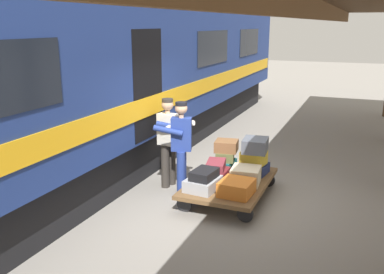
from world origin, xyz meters
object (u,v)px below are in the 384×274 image
suitcase_cream_canvas (246,175)px  porter_in_overalls (180,145)px  suitcase_brown_leather (226,146)px  suitcase_slate_roller (255,145)px  suitcase_burgundy_valise (216,166)px  suitcase_olive_duffel (225,156)px  suitcase_black_hardshell (204,174)px  suitcase_orange_carryall (236,188)px  suitcase_teal_softside (224,165)px  suitcase_gray_aluminum (203,184)px  porter_by_door (169,140)px  luggage_cart (229,183)px  suitcase_maroon_trunk (214,174)px  suitcase_navy_fabric (254,168)px  suitcase_yellow_case (254,158)px  train_car (81,75)px

suitcase_cream_canvas → porter_in_overalls: 1.29m
suitcase_brown_leather → suitcase_slate_roller: suitcase_slate_roller is taller
suitcase_burgundy_valise → porter_in_overalls: bearing=7.4°
suitcase_burgundy_valise → suitcase_olive_duffel: bearing=-88.7°
suitcase_black_hardshell → suitcase_orange_carryall: bearing=179.4°
suitcase_teal_softside → suitcase_gray_aluminum: bearing=90.0°
suitcase_cream_canvas → porter_by_door: (1.55, -0.14, 0.45)m
suitcase_slate_roller → porter_by_door: (1.57, 0.37, 0.04)m
luggage_cart → porter_in_overalls: (0.92, 0.09, 0.64)m
suitcase_orange_carryall → suitcase_gray_aluminum: 0.59m
suitcase_maroon_trunk → suitcase_teal_softside: bearing=-90.0°
suitcase_navy_fabric → suitcase_orange_carryall: bearing=90.0°
suitcase_slate_roller → suitcase_navy_fabric: bearing=-66.8°
suitcase_orange_carryall → suitcase_olive_duffel: (0.57, -1.13, 0.15)m
suitcase_black_hardshell → porter_by_door: size_ratio=0.29×
porter_in_overalls → suitcase_cream_canvas: bearing=-175.9°
suitcase_navy_fabric → porter_in_overalls: bearing=28.3°
suitcase_brown_leather → suitcase_black_hardshell: (0.01, 1.15, -0.19)m
suitcase_yellow_case → porter_by_door: (1.55, 0.38, 0.29)m
suitcase_olive_duffel → suitcase_burgundy_valise: suitcase_olive_duffel is taller
suitcase_orange_carryall → suitcase_brown_leather: size_ratio=1.31×
train_car → suitcase_yellow_case: size_ratio=49.28×
luggage_cart → suitcase_slate_roller: (-0.32, -0.51, 0.60)m
suitcase_olive_duffel → porter_in_overalls: (0.64, 0.65, 0.33)m
suitcase_burgundy_valise → suitcase_yellow_case: suitcase_yellow_case is taller
porter_in_overalls → porter_by_door: (0.34, -0.23, 0.00)m
suitcase_brown_leather → porter_by_door: size_ratio=0.24×
suitcase_olive_duffel → suitcase_black_hardshell: bearing=90.1°
suitcase_navy_fabric → suitcase_yellow_case: suitcase_yellow_case is taller
train_car → suitcase_orange_carryall: 3.83m
suitcase_orange_carryall → suitcase_burgundy_valise: bearing=-45.4°
luggage_cart → suitcase_teal_softside: suitcase_teal_softside is taller
suitcase_navy_fabric → porter_by_door: porter_by_door is taller
suitcase_gray_aluminum → suitcase_teal_softside: (0.00, -1.13, -0.01)m
suitcase_gray_aluminum → porter_by_door: size_ratio=0.35×
suitcase_cream_canvas → porter_in_overalls: porter_in_overalls is taller
suitcase_teal_softside → suitcase_slate_roller: size_ratio=0.88×
suitcase_cream_canvas → suitcase_teal_softside: suitcase_cream_canvas is taller
suitcase_maroon_trunk → suitcase_orange_carryall: size_ratio=0.96×
suitcase_orange_carryall → suitcase_navy_fabric: size_ratio=1.13×
suitcase_teal_softside → suitcase_yellow_case: 0.63m
train_car → suitcase_yellow_case: (-3.42, -0.45, -1.42)m
porter_in_overalls → porter_by_door: size_ratio=1.00×
porter_in_overalls → suitcase_olive_duffel: bearing=-134.5°
luggage_cart → suitcase_maroon_trunk: suitcase_maroon_trunk is taller
suitcase_navy_fabric → suitcase_black_hardshell: bearing=63.2°
suitcase_olive_duffel → suitcase_yellow_case: (-0.57, 0.04, 0.04)m
suitcase_yellow_case → suitcase_slate_roller: size_ratio=0.80×
suitcase_slate_roller → porter_in_overalls: porter_in_overalls is taller
suitcase_slate_roller → porter_by_door: porter_by_door is taller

